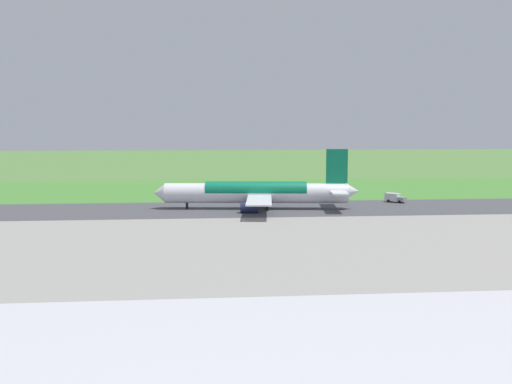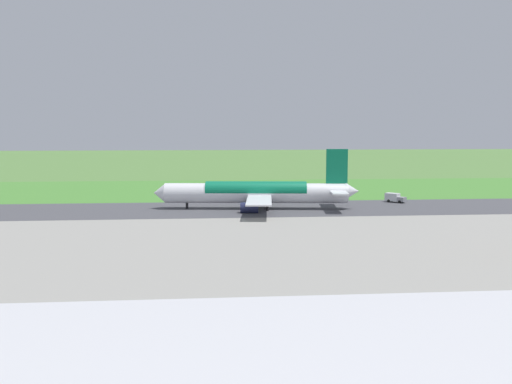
{
  "view_description": "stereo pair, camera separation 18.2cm",
  "coord_description": "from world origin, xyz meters",
  "px_view_note": "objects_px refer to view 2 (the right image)",
  "views": [
    {
      "loc": [
        -0.82,
        153.33,
        21.52
      ],
      "look_at": [
        -14.88,
        0.0,
        4.5
      ],
      "focal_mm": 41.41,
      "sensor_mm": 36.0,
      "label": 1
    },
    {
      "loc": [
        -1.0,
        153.35,
        21.52
      ],
      "look_at": [
        -14.88,
        0.0,
        4.5
      ],
      "focal_mm": 41.41,
      "sensor_mm": 36.0,
      "label": 2
    }
  ],
  "objects_px": {
    "airliner_main": "(257,193)",
    "no_stopping_sign": "(183,188)",
    "service_truck_fuel": "(395,198)",
    "traffic_cone_orange": "(168,192)"
  },
  "relations": [
    {
      "from": "airliner_main",
      "to": "no_stopping_sign",
      "type": "relative_size",
      "value": 23.51
    },
    {
      "from": "service_truck_fuel",
      "to": "no_stopping_sign",
      "type": "xyz_separation_m",
      "value": [
        61.18,
        -31.13,
        -0.02
      ]
    },
    {
      "from": "airliner_main",
      "to": "no_stopping_sign",
      "type": "distance_m",
      "value": 45.93
    },
    {
      "from": "service_truck_fuel",
      "to": "no_stopping_sign",
      "type": "relative_size",
      "value": 2.48
    },
    {
      "from": "service_truck_fuel",
      "to": "no_stopping_sign",
      "type": "bearing_deg",
      "value": -26.97
    },
    {
      "from": "traffic_cone_orange",
      "to": "airliner_main",
      "type": "bearing_deg",
      "value": 121.92
    },
    {
      "from": "service_truck_fuel",
      "to": "traffic_cone_orange",
      "type": "xyz_separation_m",
      "value": [
        65.93,
        -31.46,
        -1.13
      ]
    },
    {
      "from": "airliner_main",
      "to": "service_truck_fuel",
      "type": "relative_size",
      "value": 9.48
    },
    {
      "from": "service_truck_fuel",
      "to": "no_stopping_sign",
      "type": "distance_m",
      "value": 68.64
    },
    {
      "from": "airliner_main",
      "to": "service_truck_fuel",
      "type": "bearing_deg",
      "value": -166.5
    }
  ]
}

